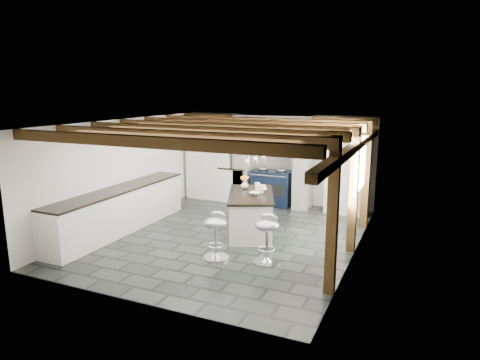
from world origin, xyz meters
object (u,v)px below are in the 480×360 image
at_px(bar_stool_far, 216,230).
at_px(bar_stool_near, 267,233).
at_px(range_cooker, 272,187).
at_px(kitchen_island, 251,213).

bearing_deg(bar_stool_far, bar_stool_near, 6.01).
height_order(bar_stool_near, bar_stool_far, bar_stool_near).
xyz_separation_m(range_cooker, bar_stool_far, (0.31, -3.81, 0.06)).
xyz_separation_m(range_cooker, bar_stool_near, (1.20, -3.62, 0.07)).
relative_size(kitchen_island, bar_stool_far, 2.27).
xyz_separation_m(kitchen_island, bar_stool_far, (-0.04, -1.51, 0.09)).
distance_m(kitchen_island, bar_stool_far, 1.51).
relative_size(kitchen_island, bar_stool_near, 2.23).
xyz_separation_m(range_cooker, kitchen_island, (0.35, -2.30, -0.03)).
xyz_separation_m(kitchen_island, bar_stool_near, (0.84, -1.32, 0.10)).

